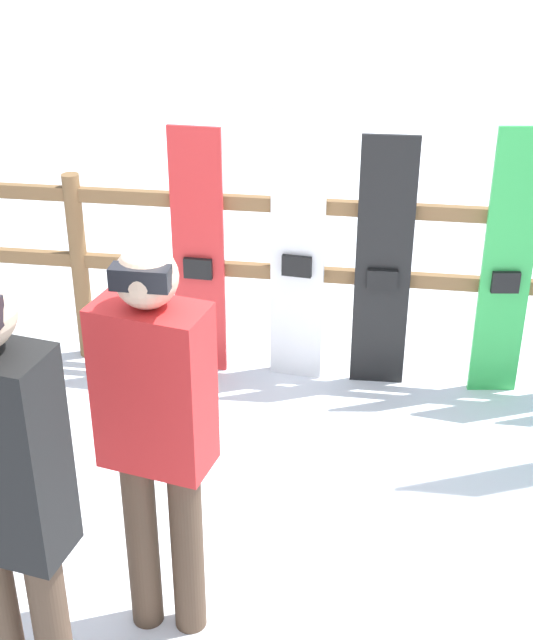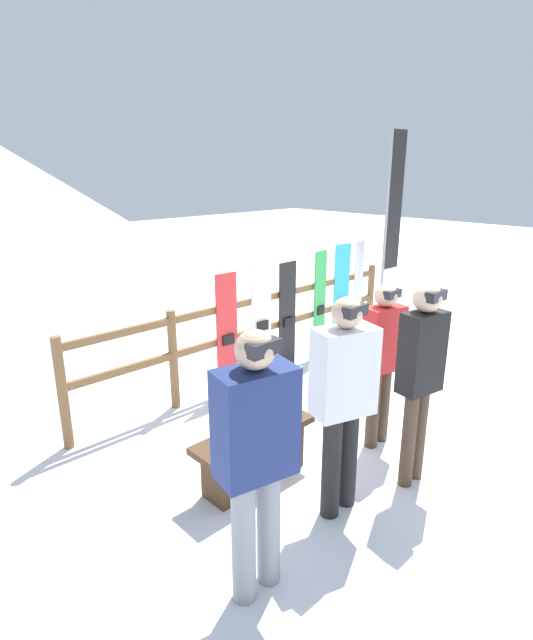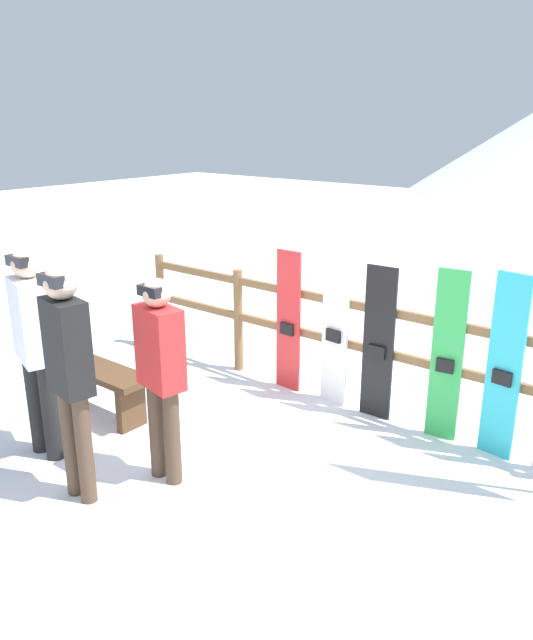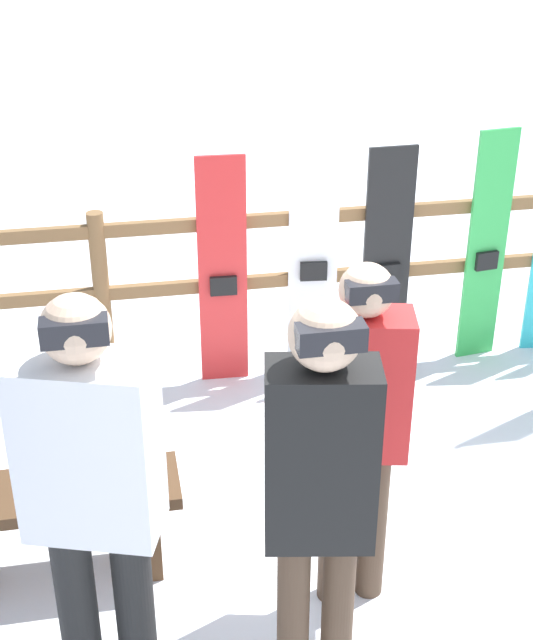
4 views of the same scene
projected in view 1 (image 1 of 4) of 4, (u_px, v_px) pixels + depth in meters
The scene contains 8 objects.
ground_plane at pixel (239, 578), 3.79m from camera, with size 40.00×40.00×0.00m, color white.
fence at pixel (291, 265), 5.02m from camera, with size 5.10×0.10×1.15m.
person_red at pixel (156, 423), 3.14m from camera, with size 0.43×0.29×1.63m.
person_black at pixel (4, 491), 2.63m from camera, with size 0.40×0.27×1.78m.
snowboard_red at pixel (198, 255), 5.01m from camera, with size 0.30×0.06×1.47m.
snowboard_white at pixel (297, 252), 4.92m from camera, with size 0.30×0.08×1.59m.
snowboard_black_stripe at pixel (383, 267), 4.88m from camera, with size 0.31×0.06×1.47m.
snowboard_green at pixel (507, 268), 4.78m from camera, with size 0.27×0.08×1.54m.
Camera 1 is at (0.53, -2.80, 2.73)m, focal length 50.00 mm.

